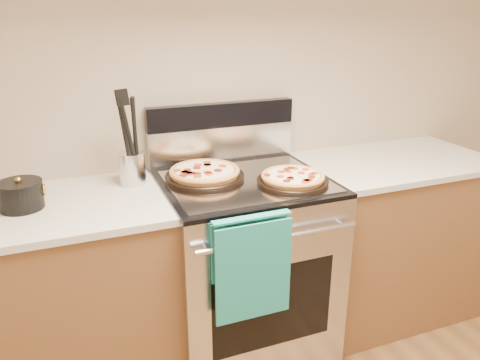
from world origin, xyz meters
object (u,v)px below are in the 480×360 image
object	(u,v)px
utensil_crock	(132,168)
saucepan	(21,196)
range_body	(244,269)
pepperoni_pizza_back	(205,173)
pepperoni_pizza_front	(293,178)

from	to	relation	value
utensil_crock	saucepan	size ratio (longest dim) A/B	0.88
saucepan	range_body	bearing A→B (deg)	-2.47
pepperoni_pizza_back	utensil_crock	xyz separation A→B (m)	(-0.31, 0.09, 0.03)
pepperoni_pizza_front	saucepan	world-z (taller)	saucepan
range_body	utensil_crock	bearing A→B (deg)	161.26
range_body	pepperoni_pizza_front	size ratio (longest dim) A/B	2.85
pepperoni_pizza_front	saucepan	xyz separation A→B (m)	(-1.12, 0.17, 0.01)
pepperoni_pizza_front	utensil_crock	xyz separation A→B (m)	(-0.66, 0.29, 0.04)
saucepan	utensil_crock	bearing A→B (deg)	14.99
pepperoni_pizza_back	saucepan	size ratio (longest dim) A/B	2.13
range_body	utensil_crock	distance (m)	0.74
range_body	utensil_crock	xyz separation A→B (m)	(-0.48, 0.16, 0.53)
pepperoni_pizza_back	pepperoni_pizza_front	world-z (taller)	pepperoni_pizza_back
range_body	pepperoni_pizza_back	size ratio (longest dim) A/B	2.51
utensil_crock	pepperoni_pizza_front	bearing A→B (deg)	-23.93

